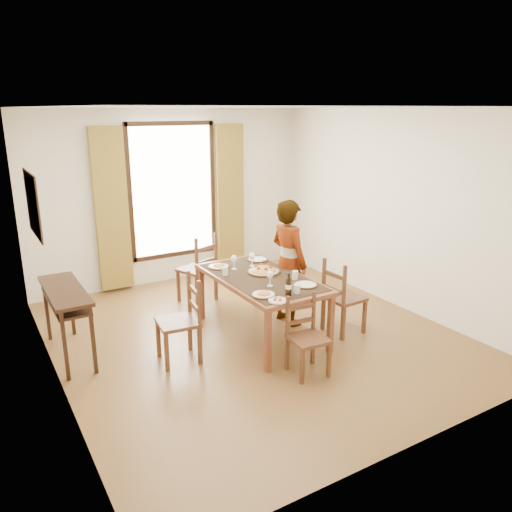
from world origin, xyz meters
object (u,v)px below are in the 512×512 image
console_table (65,299)px  dining_table (261,282)px  man (289,262)px  pasta_platter (264,269)px

console_table → dining_table: bearing=-16.7°
man → console_table: bearing=73.4°
dining_table → pasta_platter: size_ratio=4.40×
console_table → man: man is taller
man → pasta_platter: size_ratio=4.04×
console_table → pasta_platter: bearing=-13.5°
pasta_platter → man: bearing=7.7°
man → pasta_platter: man is taller
dining_table → pasta_platter: bearing=46.7°
dining_table → man: bearing=17.4°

